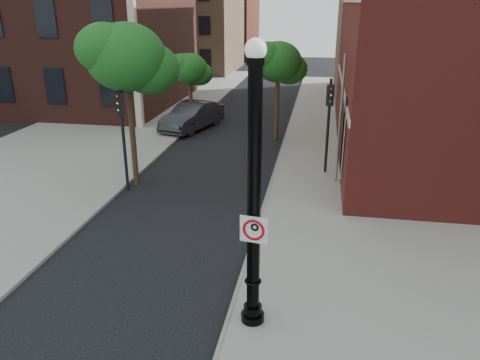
% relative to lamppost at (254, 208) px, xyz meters
% --- Properties ---
extents(ground, '(120.00, 120.00, 0.00)m').
position_rel_lamppost_xyz_m(ground, '(-2.65, 0.47, -3.11)').
color(ground, black).
rests_on(ground, ground).
extents(sidewalk_right, '(8.00, 60.00, 0.12)m').
position_rel_lamppost_xyz_m(sidewalk_right, '(3.35, 10.47, -3.05)').
color(sidewalk_right, gray).
rests_on(sidewalk_right, ground).
extents(sidewalk_left, '(10.00, 50.00, 0.12)m').
position_rel_lamppost_xyz_m(sidewalk_left, '(-11.65, 18.47, -3.05)').
color(sidewalk_left, gray).
rests_on(sidewalk_left, ground).
extents(curb_edge, '(0.10, 60.00, 0.14)m').
position_rel_lamppost_xyz_m(curb_edge, '(-0.60, 10.47, -3.04)').
color(curb_edge, gray).
rests_on(curb_edge, ground).
extents(bg_building_tan_a, '(12.00, 12.00, 12.00)m').
position_rel_lamppost_xyz_m(bg_building_tan_a, '(-14.65, 44.47, 2.89)').
color(bg_building_tan_a, '#926F4F').
rests_on(bg_building_tan_a, ground).
extents(bg_building_red, '(12.00, 12.00, 10.00)m').
position_rel_lamppost_xyz_m(bg_building_red, '(-14.65, 58.47, 1.89)').
color(bg_building_red, maroon).
rests_on(bg_building_red, ground).
extents(lamppost, '(0.57, 0.57, 6.74)m').
position_rel_lamppost_xyz_m(lamppost, '(0.00, 0.00, 0.00)').
color(lamppost, black).
rests_on(lamppost, ground).
extents(no_parking_sign, '(0.64, 0.14, 0.64)m').
position_rel_lamppost_xyz_m(no_parking_sign, '(0.03, -0.17, -0.45)').
color(no_parking_sign, white).
rests_on(no_parking_sign, ground).
extents(parked_car, '(3.18, 5.36, 1.67)m').
position_rel_lamppost_xyz_m(parked_car, '(-6.44, 17.97, -2.28)').
color(parked_car, '#2E2E33').
rests_on(parked_car, ground).
extents(traffic_signal_left, '(0.35, 0.39, 4.39)m').
position_rel_lamppost_xyz_m(traffic_signal_left, '(-6.47, 7.78, -0.15)').
color(traffic_signal_left, black).
rests_on(traffic_signal_left, ground).
extents(traffic_signal_right, '(0.34, 0.38, 4.35)m').
position_rel_lamppost_xyz_m(traffic_signal_right, '(1.69, 11.11, -0.18)').
color(traffic_signal_right, black).
rests_on(traffic_signal_right, ground).
extents(utility_pole, '(0.11, 0.11, 5.50)m').
position_rel_lamppost_xyz_m(utility_pole, '(2.15, 10.00, -0.36)').
color(utility_pole, '#999999').
rests_on(utility_pole, ground).
extents(street_tree_a, '(3.72, 3.36, 6.70)m').
position_rel_lamppost_xyz_m(street_tree_a, '(-6.29, 8.48, 2.19)').
color(street_tree_a, '#352115').
rests_on(street_tree_a, ground).
extents(street_tree_b, '(2.55, 2.30, 4.59)m').
position_rel_lamppost_xyz_m(street_tree_b, '(-6.53, 18.18, 0.50)').
color(street_tree_b, '#352115').
rests_on(street_tree_b, ground).
extents(street_tree_c, '(3.04, 2.74, 5.47)m').
position_rel_lamppost_xyz_m(street_tree_c, '(-1.06, 16.43, 1.20)').
color(street_tree_c, '#352115').
rests_on(street_tree_c, ground).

